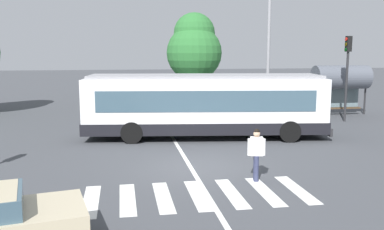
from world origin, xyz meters
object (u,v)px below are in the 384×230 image
at_px(city_transit_bus, 205,105).
at_px(twin_arm_street_lamp, 269,17).
at_px(pedestrian_crossing_street, 256,152).
at_px(background_tree_right, 194,47).
at_px(parked_car_white, 196,98).
at_px(traffic_light_far_corner, 347,65).
at_px(bus_stop_shelter, 341,78).
at_px(parked_car_champagne, 119,100).
at_px(parked_car_blue, 158,99).

height_order(city_transit_bus, twin_arm_street_lamp, twin_arm_street_lamp).
relative_size(pedestrian_crossing_street, background_tree_right, 0.23).
relative_size(parked_car_white, background_tree_right, 0.62).
xyz_separation_m(traffic_light_far_corner, bus_stop_shelter, (1.00, 2.48, -0.94)).
xyz_separation_m(parked_car_white, bus_stop_shelter, (8.79, -4.48, 1.65)).
height_order(pedestrian_crossing_street, twin_arm_street_lamp, twin_arm_street_lamp).
distance_m(parked_car_champagne, background_tree_right, 9.39).
xyz_separation_m(parked_car_white, background_tree_right, (0.88, 5.86, 3.70)).
bearing_deg(parked_car_blue, background_tree_right, 59.16).
bearing_deg(parked_car_blue, parked_car_white, 4.46).
distance_m(city_transit_bus, parked_car_champagne, 11.17).
relative_size(pedestrian_crossing_street, bus_stop_shelter, 0.47).
height_order(parked_car_white, twin_arm_street_lamp, twin_arm_street_lamp).
bearing_deg(background_tree_right, twin_arm_street_lamp, -76.60).
relative_size(parked_car_blue, twin_arm_street_lamp, 0.45).
bearing_deg(city_transit_bus, twin_arm_street_lamp, 45.59).
xyz_separation_m(parked_car_champagne, background_tree_right, (6.41, 5.77, 3.70)).
bearing_deg(traffic_light_far_corner, city_transit_bus, -160.20).
relative_size(traffic_light_far_corner, twin_arm_street_lamp, 0.49).
distance_m(parked_car_blue, background_tree_right, 7.98).
height_order(parked_car_blue, traffic_light_far_corner, traffic_light_far_corner).
bearing_deg(bus_stop_shelter, parked_car_blue, 159.71).
bearing_deg(pedestrian_crossing_street, parked_car_white, 86.38).
height_order(parked_car_white, traffic_light_far_corner, traffic_light_far_corner).
height_order(traffic_light_far_corner, bus_stop_shelter, traffic_light_far_corner).
bearing_deg(parked_car_white, parked_car_champagne, 179.15).
relative_size(parked_car_blue, parked_car_white, 1.00).
height_order(city_transit_bus, parked_car_white, city_transit_bus).
height_order(pedestrian_crossing_street, bus_stop_shelter, bus_stop_shelter).
height_order(parked_car_white, bus_stop_shelter, bus_stop_shelter).
bearing_deg(parked_car_white, pedestrian_crossing_street, -93.62).
xyz_separation_m(city_transit_bus, parked_car_white, (1.38, 10.26, -0.82)).
distance_m(city_transit_bus, bus_stop_shelter, 11.73).
relative_size(parked_car_blue, background_tree_right, 0.62).
distance_m(parked_car_blue, twin_arm_street_lamp, 9.69).
relative_size(parked_car_champagne, background_tree_right, 0.61).
xyz_separation_m(traffic_light_far_corner, background_tree_right, (-6.91, 12.82, 1.11)).
distance_m(parked_car_blue, bus_stop_shelter, 12.41).
distance_m(parked_car_champagne, traffic_light_far_corner, 15.29).
bearing_deg(background_tree_right, parked_car_blue, -120.84).
distance_m(city_transit_bus, parked_car_white, 10.39).
bearing_deg(twin_arm_street_lamp, parked_car_champagne, 149.50).
height_order(parked_car_blue, twin_arm_street_lamp, twin_arm_street_lamp).
height_order(parked_car_champagne, background_tree_right, background_tree_right).
relative_size(traffic_light_far_corner, bus_stop_shelter, 1.37).
xyz_separation_m(pedestrian_crossing_street, parked_car_blue, (-1.65, 17.09, -0.20)).
height_order(traffic_light_far_corner, twin_arm_street_lamp, twin_arm_street_lamp).
relative_size(parked_car_champagne, parked_car_blue, 0.99).
bearing_deg(pedestrian_crossing_street, city_transit_bus, 92.35).
xyz_separation_m(parked_car_champagne, twin_arm_street_lamp, (9.06, -5.33, 5.41)).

